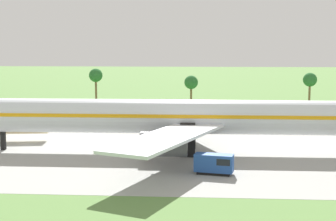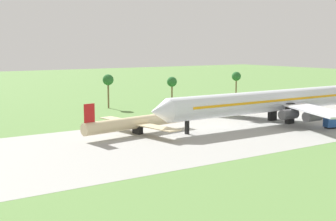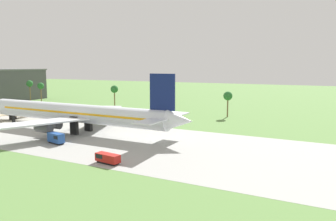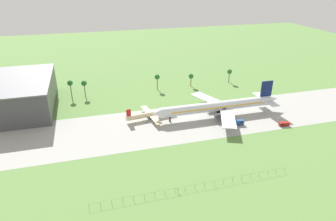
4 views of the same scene
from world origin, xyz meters
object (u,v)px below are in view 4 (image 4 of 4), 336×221
regional_aircraft (151,114)px  no_stopping_sign (178,190)px  baggage_tug (284,124)px  jet_airliner (219,106)px  catering_van (239,122)px  terminal_building (22,94)px

regional_aircraft → no_stopping_sign: size_ratio=17.43×
regional_aircraft → baggage_tug: size_ratio=4.99×
jet_airliner → no_stopping_sign: bearing=-126.7°
jet_airliner → catering_van: 15.84m
catering_van → regional_aircraft: bearing=155.2°
baggage_tug → no_stopping_sign: bearing=-153.2°
catering_van → no_stopping_sign: 66.13m
jet_airliner → baggage_tug: bearing=-37.2°
jet_airliner → catering_van: size_ratio=13.95×
regional_aircraft → baggage_tug: bearing=-22.8°
catering_van → no_stopping_sign: (-49.20, -44.19, -0.47)m
baggage_tug → terminal_building: bearing=155.3°
baggage_tug → no_stopping_sign: (-72.12, -36.40, -0.09)m
jet_airliner → terminal_building: size_ratio=1.28×
jet_airliner → baggage_tug: size_ratio=13.36×
regional_aircraft → jet_airliner: bearing=-9.8°
regional_aircraft → catering_van: bearing=-24.8°
regional_aircraft → no_stopping_sign: regional_aircraft is taller
terminal_building → baggage_tug: bearing=-24.7°
no_stopping_sign → catering_van: bearing=41.9°
catering_van → no_stopping_sign: size_ratio=3.34×
regional_aircraft → no_stopping_sign: (-4.23, -65.00, -1.65)m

